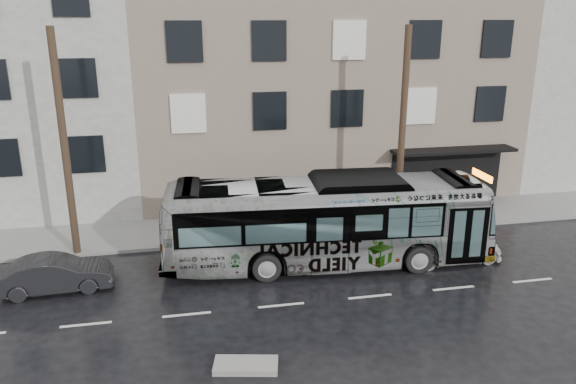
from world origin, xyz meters
name	(u,v)px	position (x,y,z in m)	size (l,w,h in m)	color
ground	(269,274)	(0.00, 0.00, 0.00)	(120.00, 120.00, 0.00)	black
sidewalk	(252,227)	(0.00, 4.90, 0.07)	(90.00, 3.60, 0.15)	gray
building_taupe	(317,87)	(5.00, 12.70, 5.50)	(20.00, 12.00, 11.00)	gray
utility_pole_front	(402,132)	(6.50, 3.30, 4.65)	(0.30, 0.30, 9.00)	#3E2F1F
utility_pole_rear	(64,146)	(-7.50, 3.30, 4.65)	(0.30, 0.30, 9.00)	#3E2F1F
sign_post	(420,202)	(7.60, 3.30, 1.35)	(0.06, 0.06, 2.40)	slate
bus	(326,221)	(2.38, 0.55, 1.79)	(3.00, 12.82, 3.57)	#B2B2B2
white_sedan	(449,246)	(7.36, -0.16, 0.62)	(1.75, 4.29, 1.25)	beige
dark_sedan	(55,274)	(-7.74, 0.17, 0.65)	(1.38, 3.94, 1.30)	black
slush_pile	(246,365)	(-1.64, -5.84, 0.09)	(1.80, 0.80, 0.18)	#9E9C96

